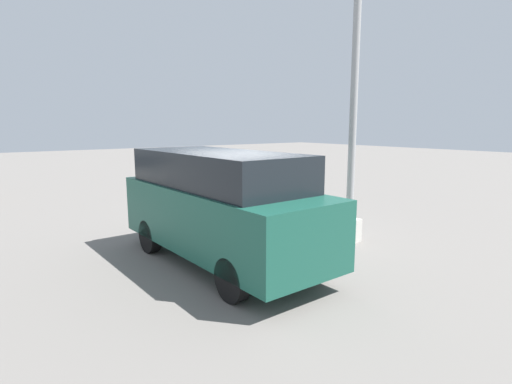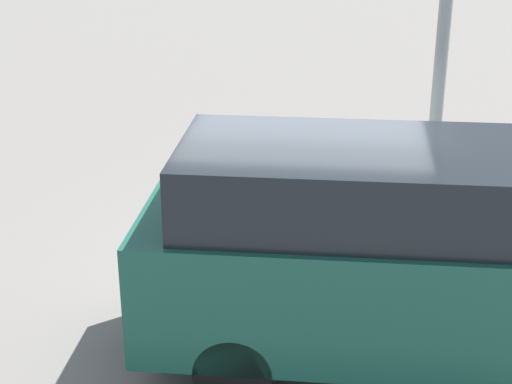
{
  "view_description": "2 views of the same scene",
  "coord_description": "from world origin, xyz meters",
  "px_view_note": "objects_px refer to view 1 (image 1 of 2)",
  "views": [
    {
      "loc": [
        7.64,
        -5.41,
        2.76
      ],
      "look_at": [
        -0.81,
        1.0,
        0.98
      ],
      "focal_mm": 28.0,
      "sensor_mm": 36.0,
      "label": 1
    },
    {
      "loc": [
        0.42,
        -8.05,
        4.51
      ],
      "look_at": [
        -0.61,
        0.54,
        1.02
      ],
      "focal_mm": 55.0,
      "sensor_mm": 36.0,
      "label": 2
    }
  ],
  "objects_px": {
    "parking_meter_near": "(244,193)",
    "parking_meter_far": "(147,170)",
    "fire_hydrant": "(143,185)",
    "lamp_post": "(352,142)",
    "parked_van": "(220,204)"
  },
  "relations": [
    {
      "from": "parking_meter_far",
      "to": "lamp_post",
      "type": "height_order",
      "value": "lamp_post"
    },
    {
      "from": "lamp_post",
      "to": "parked_van",
      "type": "distance_m",
      "value": 3.52
    },
    {
      "from": "parking_meter_near",
      "to": "fire_hydrant",
      "type": "height_order",
      "value": "parking_meter_near"
    },
    {
      "from": "parking_meter_near",
      "to": "parking_meter_far",
      "type": "relative_size",
      "value": 0.98
    },
    {
      "from": "parking_meter_far",
      "to": "fire_hydrant",
      "type": "xyz_separation_m",
      "value": [
        -0.9,
        0.13,
        -0.69
      ]
    },
    {
      "from": "fire_hydrant",
      "to": "parked_van",
      "type": "bearing_deg",
      "value": -12.01
    },
    {
      "from": "parking_meter_near",
      "to": "parking_meter_far",
      "type": "height_order",
      "value": "parking_meter_far"
    },
    {
      "from": "fire_hydrant",
      "to": "parking_meter_near",
      "type": "bearing_deg",
      "value": -1.03
    },
    {
      "from": "fire_hydrant",
      "to": "parking_meter_far",
      "type": "bearing_deg",
      "value": -8.37
    },
    {
      "from": "parking_meter_near",
      "to": "lamp_post",
      "type": "bearing_deg",
      "value": 19.6
    },
    {
      "from": "parking_meter_near",
      "to": "parked_van",
      "type": "distance_m",
      "value": 2.48
    },
    {
      "from": "parked_van",
      "to": "fire_hydrant",
      "type": "relative_size",
      "value": 7.33
    },
    {
      "from": "parked_van",
      "to": "lamp_post",
      "type": "bearing_deg",
      "value": 79.73
    },
    {
      "from": "parking_meter_far",
      "to": "parked_van",
      "type": "distance_m",
      "value": 8.36
    },
    {
      "from": "parked_van",
      "to": "parking_meter_far",
      "type": "bearing_deg",
      "value": 166.67
    }
  ]
}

